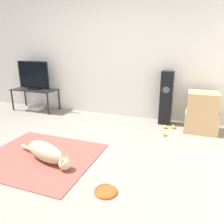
{
  "coord_description": "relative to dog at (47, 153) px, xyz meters",
  "views": [
    {
      "loc": [
        1.77,
        -2.29,
        1.48
      ],
      "look_at": [
        0.61,
        0.86,
        0.45
      ],
      "focal_mm": 35.0,
      "sensor_mm": 36.0,
      "label": 1
    }
  ],
  "objects": [
    {
      "name": "cardboard_box_upper",
      "position": [
        1.91,
        1.85,
        0.41
      ],
      "size": [
        0.5,
        0.44,
        0.34
      ],
      "color": "tan",
      "rests_on": "cardboard_box_lower"
    },
    {
      "name": "tennis_ball_loose_on_carpet",
      "position": [
        1.31,
        1.77,
        -0.1
      ],
      "size": [
        0.07,
        0.07,
        0.07
      ],
      "color": "#C6E033",
      "rests_on": "ground_plane"
    },
    {
      "name": "cardboard_box_lower",
      "position": [
        1.92,
        1.87,
        0.05
      ],
      "size": [
        0.55,
        0.49,
        0.37
      ],
      "color": "tan",
      "rests_on": "ground_plane"
    },
    {
      "name": "ground_plane",
      "position": [
        -0.08,
        0.17,
        -0.13
      ],
      "size": [
        12.0,
        12.0,
        0.0
      ],
      "primitive_type": "plane",
      "color": "gray"
    },
    {
      "name": "floor_speaker",
      "position": [
        1.26,
        2.05,
        0.38
      ],
      "size": [
        0.22,
        0.23,
        1.02
      ],
      "color": "black",
      "rests_on": "ground_plane"
    },
    {
      "name": "tennis_ball_by_boxes",
      "position": [
        1.46,
        1.82,
        -0.1
      ],
      "size": [
        0.07,
        0.07,
        0.07
      ],
      "color": "#C6E033",
      "rests_on": "ground_plane"
    },
    {
      "name": "dog",
      "position": [
        0.0,
        0.0,
        0.0
      ],
      "size": [
        0.98,
        0.4,
        0.25
      ],
      "color": "beige",
      "rests_on": "area_rug"
    },
    {
      "name": "game_console",
      "position": [
        -1.76,
        1.98,
        -0.09
      ],
      "size": [
        0.28,
        0.26,
        0.08
      ],
      "color": "white",
      "rests_on": "ground_plane"
    },
    {
      "name": "area_rug",
      "position": [
        -0.17,
        0.08,
        -0.13
      ],
      "size": [
        1.51,
        1.33,
        0.01
      ],
      "color": "#934C42",
      "rests_on": "ground_plane"
    },
    {
      "name": "tv",
      "position": [
        -1.73,
        1.97,
        0.68
      ],
      "size": [
        0.79,
        0.2,
        0.63
      ],
      "color": "black",
      "rests_on": "tv_stand"
    },
    {
      "name": "frisbee",
      "position": [
        0.96,
        -0.32,
        -0.12
      ],
      "size": [
        0.24,
        0.24,
        0.03
      ],
      "color": "#DB511E",
      "rests_on": "ground_plane"
    },
    {
      "name": "tv_stand",
      "position": [
        -1.73,
        1.96,
        0.31
      ],
      "size": [
        1.05,
        0.49,
        0.5
      ],
      "color": "black",
      "rests_on": "ground_plane"
    },
    {
      "name": "wall_back",
      "position": [
        -0.08,
        2.27,
        1.14
      ],
      "size": [
        8.0,
        0.06,
        2.55
      ],
      "color": "silver",
      "rests_on": "ground_plane"
    },
    {
      "name": "tennis_ball_near_speaker",
      "position": [
        1.34,
        1.41,
        -0.1
      ],
      "size": [
        0.07,
        0.07,
        0.07
      ],
      "color": "#C6E033",
      "rests_on": "ground_plane"
    }
  ]
}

